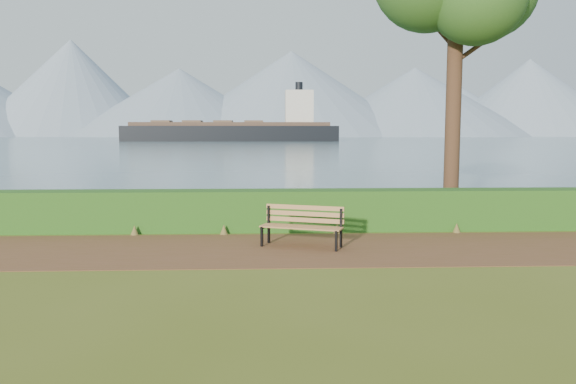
{
  "coord_description": "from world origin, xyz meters",
  "views": [
    {
      "loc": [
        -0.14,
        -11.13,
        2.4
      ],
      "look_at": [
        0.39,
        1.2,
        1.1
      ],
      "focal_mm": 35.0,
      "sensor_mm": 36.0,
      "label": 1
    }
  ],
  "objects": [
    {
      "name": "water",
      "position": [
        0.0,
        260.0,
        0.01
      ],
      "size": [
        700.0,
        510.0,
        0.0
      ],
      "primitive_type": "cube",
      "color": "slate",
      "rests_on": "ground"
    },
    {
      "name": "mountains",
      "position": [
        -9.17,
        406.05,
        27.7
      ],
      "size": [
        585.0,
        190.0,
        70.0
      ],
      "color": "gray",
      "rests_on": "ground"
    },
    {
      "name": "path",
      "position": [
        0.0,
        0.3,
        0.01
      ],
      "size": [
        40.0,
        3.4,
        0.01
      ],
      "primitive_type": "cube",
      "color": "brown",
      "rests_on": "ground"
    },
    {
      "name": "hedge",
      "position": [
        0.0,
        2.6,
        0.5
      ],
      "size": [
        32.0,
        0.85,
        1.0
      ],
      "primitive_type": "cube",
      "color": "#1E4A15",
      "rests_on": "ground"
    },
    {
      "name": "ground",
      "position": [
        0.0,
        0.0,
        0.0
      ],
      "size": [
        140.0,
        140.0,
        0.0
      ],
      "primitive_type": "plane",
      "color": "#535E1B",
      "rests_on": "ground"
    },
    {
      "name": "cargo_ship",
      "position": [
        -7.66,
        153.79,
        2.82
      ],
      "size": [
        62.31,
        10.32,
        18.89
      ],
      "rotation": [
        0.0,
        0.0,
        -0.01
      ],
      "color": "black",
      "rests_on": "ground"
    },
    {
      "name": "bench",
      "position": [
        0.67,
        0.57,
        0.5
      ],
      "size": [
        1.79,
        1.08,
        0.87
      ],
      "rotation": [
        0.0,
        0.0,
        -0.36
      ],
      "color": "black",
      "rests_on": "ground"
    }
  ]
}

